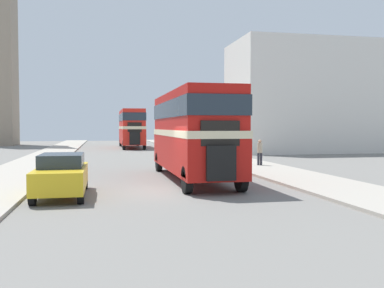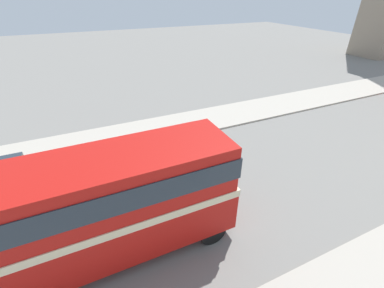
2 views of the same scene
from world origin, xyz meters
The scene contains 2 objects.
sidewalk_left centered at (-6.75, 0.00, 0.06)m, with size 3.50×120.00×0.12m.
double_decker_bus centered at (1.72, 3.37, 2.40)m, with size 2.40×10.07×4.03m.
Camera 2 is at (8.34, 4.05, 8.20)m, focal length 24.00 mm.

